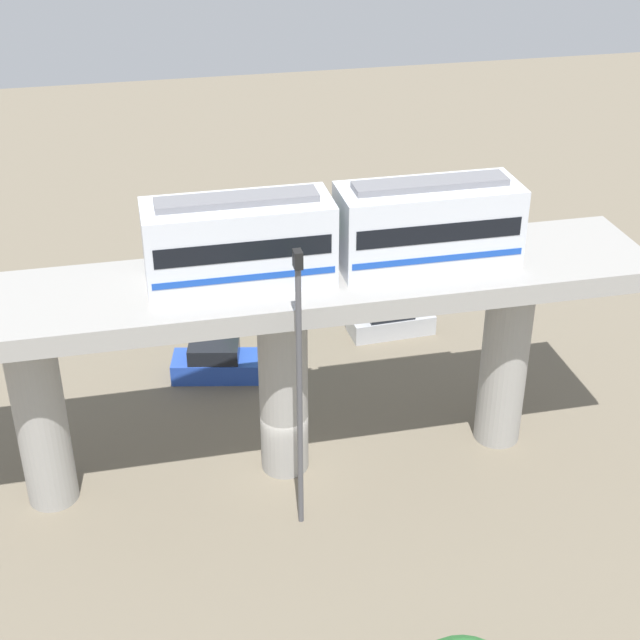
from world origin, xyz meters
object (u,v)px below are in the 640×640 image
parked_car_blue (217,362)px  signal_post (299,384)px  tree_near_viaduct (252,240)px  train (335,233)px  parked_car_silver (390,319)px

parked_car_blue → signal_post: bearing=-158.4°
parked_car_blue → signal_post: (-10.64, -1.82, 5.37)m
tree_near_viaduct → signal_post: signal_post is taller
train → signal_post: size_ratio=1.21×
parked_car_silver → signal_post: bearing=147.8°
signal_post → tree_near_viaduct: bearing=-3.1°
tree_near_viaduct → parked_car_silver: bearing=-120.6°
train → tree_near_viaduct: train is taller
parked_car_silver → tree_near_viaduct: (3.72, 6.29, 3.31)m
parked_car_blue → tree_near_viaduct: size_ratio=0.75×
signal_post → parked_car_blue: bearing=9.7°
train → parked_car_silver: train is taller
parked_car_silver → tree_near_viaduct: size_ratio=0.71×
parked_car_blue → tree_near_viaduct: 7.30m
parked_car_blue → parked_car_silver: bearing=-64.4°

